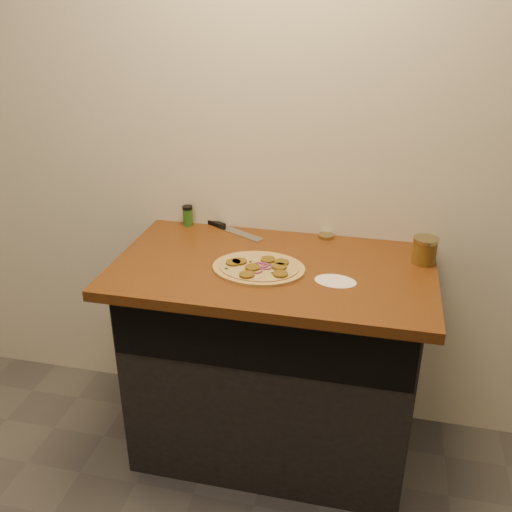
% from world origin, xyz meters
% --- Properties ---
extents(cabinet, '(1.10, 0.60, 0.86)m').
position_xyz_m(cabinet, '(0.00, 1.45, 0.43)').
color(cabinet, black).
rests_on(cabinet, ground).
extents(countertop, '(1.20, 0.70, 0.04)m').
position_xyz_m(countertop, '(0.00, 1.42, 0.88)').
color(countertop, '#613612').
rests_on(countertop, cabinet).
extents(pizza, '(0.34, 0.34, 0.02)m').
position_xyz_m(pizza, '(-0.04, 1.37, 0.91)').
color(pizza, tan).
rests_on(pizza, countertop).
extents(chefs_knife, '(0.32, 0.19, 0.02)m').
position_xyz_m(chefs_knife, '(-0.27, 1.72, 0.91)').
color(chefs_knife, '#B7BAC1').
rests_on(chefs_knife, countertop).
extents(mason_jar_lid, '(0.08, 0.08, 0.01)m').
position_xyz_m(mason_jar_lid, '(0.16, 1.72, 0.91)').
color(mason_jar_lid, '#9C8E5A').
rests_on(mason_jar_lid, countertop).
extents(salsa_jar, '(0.09, 0.09, 0.10)m').
position_xyz_m(salsa_jar, '(0.55, 1.56, 0.95)').
color(salsa_jar, maroon).
rests_on(salsa_jar, countertop).
extents(spice_shaker, '(0.04, 0.04, 0.09)m').
position_xyz_m(spice_shaker, '(-0.44, 1.72, 0.95)').
color(spice_shaker, '#285D1D').
rests_on(spice_shaker, countertop).
extents(flour_spill, '(0.16, 0.16, 0.00)m').
position_xyz_m(flour_spill, '(0.24, 1.34, 0.90)').
color(flour_spill, white).
rests_on(flour_spill, countertop).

